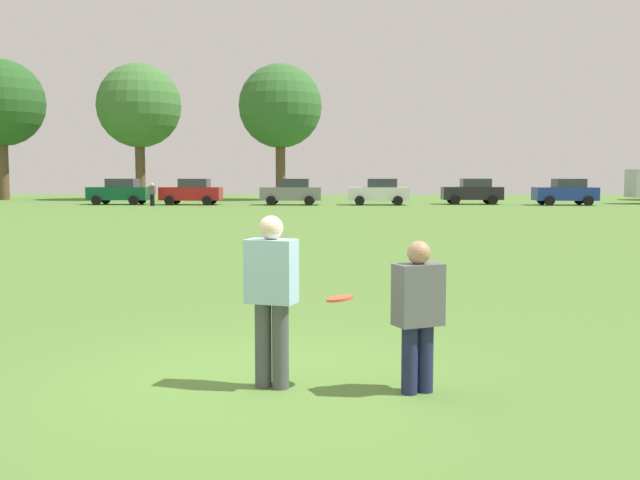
{
  "coord_description": "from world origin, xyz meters",
  "views": [
    {
      "loc": [
        0.9,
        -7.41,
        2.11
      ],
      "look_at": [
        0.52,
        2.46,
        1.23
      ],
      "focal_mm": 41.08,
      "sensor_mm": 36.0,
      "label": 1
    }
  ],
  "objects_px": {
    "parked_car_center": "(292,192)",
    "parked_car_mid_right": "(379,192)",
    "player_defender": "(418,309)",
    "parked_car_near_right": "(473,191)",
    "player_thrower": "(271,291)",
    "parked_car_far_right": "(566,192)",
    "parked_car_near_left": "(120,191)",
    "frisbee": "(340,298)",
    "bystander_sideline_watcher": "(152,193)",
    "traffic_cone": "(280,285)",
    "parked_car_mid_left": "(192,192)"
  },
  "relations": [
    {
      "from": "parked_car_near_left",
      "to": "parked_car_mid_right",
      "type": "relative_size",
      "value": 1.0
    },
    {
      "from": "parked_car_mid_left",
      "to": "parked_car_near_right",
      "type": "height_order",
      "value": "same"
    },
    {
      "from": "parked_car_far_right",
      "to": "bystander_sideline_watcher",
      "type": "distance_m",
      "value": 28.3
    },
    {
      "from": "bystander_sideline_watcher",
      "to": "traffic_cone",
      "type": "bearing_deg",
      "value": -71.74
    },
    {
      "from": "frisbee",
      "to": "parked_car_far_right",
      "type": "xyz_separation_m",
      "value": [
        15.09,
        44.0,
        0.03
      ]
    },
    {
      "from": "parked_car_near_left",
      "to": "parked_car_far_right",
      "type": "relative_size",
      "value": 1.0
    },
    {
      "from": "player_defender",
      "to": "frisbee",
      "type": "relative_size",
      "value": 5.47
    },
    {
      "from": "frisbee",
      "to": "parked_car_mid_left",
      "type": "distance_m",
      "value": 44.92
    },
    {
      "from": "player_thrower",
      "to": "bystander_sideline_watcher",
      "type": "height_order",
      "value": "player_thrower"
    },
    {
      "from": "traffic_cone",
      "to": "parked_car_mid_right",
      "type": "relative_size",
      "value": 0.11
    },
    {
      "from": "player_thrower",
      "to": "parked_car_near_left",
      "type": "xyz_separation_m",
      "value": [
        -15.33,
        43.88,
        -0.04
      ]
    },
    {
      "from": "parked_car_center",
      "to": "parked_car_mid_right",
      "type": "height_order",
      "value": "same"
    },
    {
      "from": "parked_car_center",
      "to": "parked_car_far_right",
      "type": "distance_m",
      "value": 18.93
    },
    {
      "from": "player_defender",
      "to": "parked_car_mid_right",
      "type": "bearing_deg",
      "value": 88.11
    },
    {
      "from": "parked_car_center",
      "to": "parked_car_mid_right",
      "type": "bearing_deg",
      "value": 1.99
    },
    {
      "from": "parked_car_mid_left",
      "to": "player_thrower",
      "type": "bearing_deg",
      "value": -76.88
    },
    {
      "from": "parked_car_near_left",
      "to": "parked_car_near_right",
      "type": "bearing_deg",
      "value": 3.46
    },
    {
      "from": "parked_car_near_left",
      "to": "parked_car_far_right",
      "type": "xyz_separation_m",
      "value": [
        31.09,
        0.18,
        0.0
      ]
    },
    {
      "from": "parked_car_near_right",
      "to": "bystander_sideline_watcher",
      "type": "bearing_deg",
      "value": -170.58
    },
    {
      "from": "bystander_sideline_watcher",
      "to": "parked_car_mid_right",
      "type": "bearing_deg",
      "value": 7.99
    },
    {
      "from": "parked_car_center",
      "to": "parked_car_near_right",
      "type": "relative_size",
      "value": 1.0
    },
    {
      "from": "player_thrower",
      "to": "frisbee",
      "type": "distance_m",
      "value": 0.68
    },
    {
      "from": "player_defender",
      "to": "parked_car_near_right",
      "type": "bearing_deg",
      "value": 79.82
    },
    {
      "from": "parked_car_mid_right",
      "to": "player_defender",
      "type": "bearing_deg",
      "value": -91.89
    },
    {
      "from": "player_defender",
      "to": "parked_car_near_right",
      "type": "relative_size",
      "value": 0.35
    },
    {
      "from": "player_thrower",
      "to": "parked_car_near_left",
      "type": "relative_size",
      "value": 0.41
    },
    {
      "from": "player_thrower",
      "to": "parked_car_far_right",
      "type": "bearing_deg",
      "value": 70.32
    },
    {
      "from": "parked_car_near_left",
      "to": "parked_car_mid_right",
      "type": "bearing_deg",
      "value": -0.0
    },
    {
      "from": "parked_car_far_right",
      "to": "parked_car_near_left",
      "type": "bearing_deg",
      "value": -179.67
    },
    {
      "from": "player_thrower",
      "to": "traffic_cone",
      "type": "relative_size",
      "value": 3.57
    },
    {
      "from": "parked_car_mid_left",
      "to": "parked_car_center",
      "type": "xyz_separation_m",
      "value": [
        7.0,
        0.02,
        0.0
      ]
    },
    {
      "from": "frisbee",
      "to": "parked_car_center",
      "type": "relative_size",
      "value": 0.06
    },
    {
      "from": "parked_car_near_left",
      "to": "parked_car_mid_left",
      "type": "relative_size",
      "value": 1.0
    },
    {
      "from": "parked_car_center",
      "to": "parked_car_mid_right",
      "type": "relative_size",
      "value": 1.0
    },
    {
      "from": "parked_car_near_left",
      "to": "parked_car_near_right",
      "type": "relative_size",
      "value": 1.0
    },
    {
      "from": "parked_car_near_left",
      "to": "parked_car_mid_left",
      "type": "distance_m",
      "value": 5.16
    },
    {
      "from": "parked_car_mid_left",
      "to": "frisbee",
      "type": "bearing_deg",
      "value": -76.03
    },
    {
      "from": "bystander_sideline_watcher",
      "to": "player_defender",
      "type": "bearing_deg",
      "value": -71.65
    },
    {
      "from": "parked_car_near_right",
      "to": "parked_car_far_right",
      "type": "bearing_deg",
      "value": -12.14
    },
    {
      "from": "parked_car_mid_right",
      "to": "bystander_sideline_watcher",
      "type": "bearing_deg",
      "value": -172.01
    },
    {
      "from": "frisbee",
      "to": "bystander_sideline_watcher",
      "type": "distance_m",
      "value": 43.68
    },
    {
      "from": "parked_car_mid_left",
      "to": "parked_car_near_right",
      "type": "xyz_separation_m",
      "value": [
        19.77,
        1.74,
        0.0
      ]
    },
    {
      "from": "parked_car_far_right",
      "to": "parked_car_mid_left",
      "type": "bearing_deg",
      "value": -179.09
    },
    {
      "from": "parked_car_center",
      "to": "parked_car_near_left",
      "type": "bearing_deg",
      "value": 179.01
    },
    {
      "from": "parked_car_center",
      "to": "traffic_cone",
      "type": "bearing_deg",
      "value": -85.9
    },
    {
      "from": "parked_car_mid_right",
      "to": "parked_car_far_right",
      "type": "distance_m",
      "value": 12.88
    },
    {
      "from": "parked_car_center",
      "to": "bystander_sideline_watcher",
      "type": "xyz_separation_m",
      "value": [
        -9.28,
        -1.94,
        -0.05
      ]
    },
    {
      "from": "player_defender",
      "to": "parked_car_far_right",
      "type": "xyz_separation_m",
      "value": [
        14.33,
        44.18,
        0.1
      ]
    },
    {
      "from": "frisbee",
      "to": "parked_car_mid_right",
      "type": "bearing_deg",
      "value": 87.11
    },
    {
      "from": "bystander_sideline_watcher",
      "to": "parked_car_far_right",
      "type": "bearing_deg",
      "value": 4.73
    }
  ]
}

